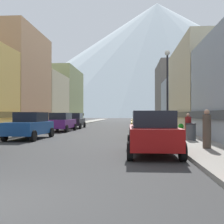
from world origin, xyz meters
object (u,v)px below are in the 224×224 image
object	(u,v)px
car_left_2	(61,122)
potted_plant_0	(181,128)
car_right_2	(141,122)
pedestrian_0	(207,130)
car_right_3	(139,120)
trash_bin_right	(191,132)
car_right_1	(145,125)
streetlamp_right	(167,80)
car_left_3	(75,121)
pedestrian_1	(188,128)
car_left_1	(30,125)
car_right_0	(152,132)

from	to	relation	value
car_left_2	potted_plant_0	world-z (taller)	car_left_2
car_right_2	pedestrian_0	xyz separation A→B (m)	(2.45, -14.89, 0.04)
car_left_2	potted_plant_0	bearing A→B (deg)	-13.52
car_right_3	trash_bin_right	xyz separation A→B (m)	(2.55, -20.40, -0.26)
car_right_1	streetlamp_right	bearing A→B (deg)	8.99
car_right_2	car_left_2	bearing A→B (deg)	-169.29
car_right_1	pedestrian_0	bearing A→B (deg)	-68.72
trash_bin_right	streetlamp_right	bearing A→B (deg)	110.22
car_left_2	potted_plant_0	xyz separation A→B (m)	(10.80, -2.60, -0.43)
car_right_1	car_right_3	size ratio (longest dim) A/B	1.00
car_left_3	pedestrian_1	size ratio (longest dim) A/B	2.86
car_right_2	trash_bin_right	world-z (taller)	car_right_2
car_left_3	car_right_2	distance (m)	8.88
pedestrian_0	car_left_1	bearing A→B (deg)	151.61
pedestrian_1	car_left_1	bearing A→B (deg)	172.30
car_right_2	car_right_3	bearing A→B (deg)	90.00
car_right_3	potted_plant_0	world-z (taller)	car_right_3
car_right_3	potted_plant_0	distance (m)	13.75
car_left_2	pedestrian_1	world-z (taller)	car_left_2
car_left_2	streetlamp_right	distance (m)	11.88
trash_bin_right	pedestrian_1	bearing A→B (deg)	111.57
car_left_2	car_left_3	size ratio (longest dim) A/B	1.00
potted_plant_0	pedestrian_1	size ratio (longest dim) A/B	0.46
trash_bin_right	pedestrian_1	distance (m)	0.35
car_left_3	pedestrian_0	distance (m)	21.92
car_left_1	streetlamp_right	size ratio (longest dim) A/B	0.76
potted_plant_0	car_right_1	bearing A→B (deg)	-125.04
car_right_0	pedestrian_0	distance (m)	2.65
car_left_1	potted_plant_0	world-z (taller)	car_left_1
car_left_2	car_right_2	size ratio (longest dim) A/B	1.00
car_left_2	car_right_2	bearing A→B (deg)	10.71
car_left_2	car_right_2	world-z (taller)	same
car_left_1	trash_bin_right	world-z (taller)	car_left_1
car_right_3	car_left_1	bearing A→B (deg)	-112.02
potted_plant_0	pedestrian_1	bearing A→B (deg)	-96.31
car_right_2	potted_plant_0	distance (m)	5.17
car_left_1	potted_plant_0	size ratio (longest dim) A/B	6.20
car_left_3	pedestrian_1	world-z (taller)	car_left_3
car_right_0	potted_plant_0	distance (m)	12.29
pedestrian_1	car_right_0	bearing A→B (deg)	-115.75
car_left_3	car_left_2	bearing A→B (deg)	-90.03
trash_bin_right	pedestrian_0	world-z (taller)	pedestrian_0
car_right_1	potted_plant_0	distance (m)	5.59
trash_bin_right	pedestrian_0	distance (m)	3.83
car_right_1	pedestrian_0	size ratio (longest dim) A/B	2.59
car_left_1	pedestrian_1	distance (m)	10.14
car_left_1	car_right_3	xyz separation A→B (m)	(7.60, 18.79, 0.00)
car_right_1	car_right_3	distance (m)	17.93
car_left_1	streetlamp_right	distance (m)	9.72
car_left_2	pedestrian_1	xyz separation A→B (m)	(10.05, -9.38, -0.04)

